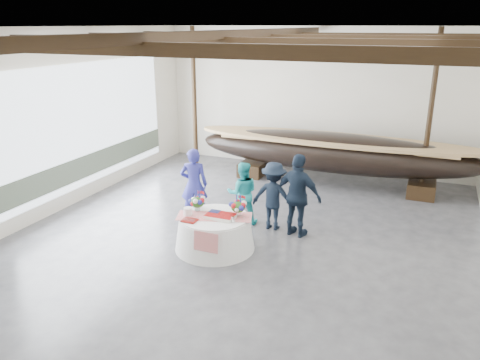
% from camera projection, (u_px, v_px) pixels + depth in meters
% --- Properties ---
extents(floor, '(10.00, 12.00, 0.01)m').
position_uv_depth(floor, '(243.00, 240.00, 10.37)').
color(floor, '#3D3D42').
rests_on(floor, ground).
extents(wall_back, '(10.00, 0.02, 4.50)m').
position_uv_depth(wall_back, '(314.00, 100.00, 14.92)').
color(wall_back, silver).
rests_on(wall_back, ground).
extents(wall_front, '(10.00, 0.02, 4.50)m').
position_uv_depth(wall_front, '(4.00, 282.00, 4.40)').
color(wall_front, silver).
rests_on(wall_front, ground).
extents(wall_left, '(0.02, 12.00, 4.50)m').
position_uv_depth(wall_left, '(55.00, 123.00, 11.47)').
color(wall_left, silver).
rests_on(wall_left, ground).
extents(ceiling, '(10.00, 12.00, 0.01)m').
position_uv_depth(ceiling, '(243.00, 27.00, 8.94)').
color(ceiling, white).
rests_on(ceiling, wall_back).
extents(pavilion_structure, '(9.80, 11.76, 4.50)m').
position_uv_depth(pavilion_structure, '(257.00, 52.00, 9.78)').
color(pavilion_structure, black).
rests_on(pavilion_structure, ground).
extents(open_bay, '(0.03, 7.00, 3.20)m').
position_uv_depth(open_bay, '(86.00, 132.00, 12.47)').
color(open_bay, silver).
rests_on(open_bay, ground).
extents(longboat_display, '(8.35, 1.67, 1.57)m').
position_uv_depth(longboat_display, '(333.00, 152.00, 13.62)').
color(longboat_display, black).
rests_on(longboat_display, ground).
extents(banquet_table, '(1.69, 1.69, 0.73)m').
position_uv_depth(banquet_table, '(215.00, 232.00, 9.89)').
color(banquet_table, white).
rests_on(banquet_table, ground).
extents(tabletop_items, '(1.66, 1.05, 0.40)m').
position_uv_depth(tabletop_items, '(215.00, 208.00, 9.84)').
color(tabletop_items, red).
rests_on(tabletop_items, banquet_table).
extents(guest_woman_blue, '(0.76, 0.63, 1.79)m').
position_uv_depth(guest_woman_blue, '(194.00, 185.00, 11.21)').
color(guest_woman_blue, navy).
rests_on(guest_woman_blue, ground).
extents(guest_woman_teal, '(0.90, 0.81, 1.51)m').
position_uv_depth(guest_woman_teal, '(243.00, 193.00, 11.04)').
color(guest_woman_teal, teal).
rests_on(guest_woman_teal, ground).
extents(guest_man_left, '(1.04, 0.60, 1.60)m').
position_uv_depth(guest_man_left, '(274.00, 196.00, 10.74)').
color(guest_man_left, black).
rests_on(guest_man_left, ground).
extents(guest_man_right, '(1.19, 0.71, 1.90)m').
position_uv_depth(guest_man_right, '(298.00, 196.00, 10.31)').
color(guest_man_right, '#131F30').
rests_on(guest_man_right, ground).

